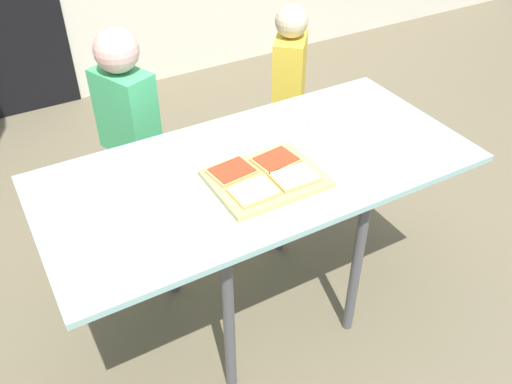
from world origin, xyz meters
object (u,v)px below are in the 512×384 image
(plate_white_right, at_px, (330,120))
(cutting_board, at_px, (266,178))
(child_right, at_px, (289,90))
(dining_table, at_px, (259,182))
(pizza_slice_far_right, at_px, (276,160))
(plate_white_left, at_px, (129,196))
(pizza_slice_near_right, at_px, (295,177))
(child_left, at_px, (130,133))
(pizza_slice_near_left, at_px, (254,191))
(pizza_slice_far_left, at_px, (232,171))

(plate_white_right, bearing_deg, cutting_board, -152.89)
(plate_white_right, xyz_separation_m, child_right, (0.20, 0.60, -0.19))
(dining_table, height_order, pizza_slice_far_right, pizza_slice_far_right)
(plate_white_left, bearing_deg, child_right, 33.03)
(pizza_slice_near_right, bearing_deg, child_left, 112.38)
(dining_table, relative_size, pizza_slice_near_left, 10.16)
(pizza_slice_far_right, relative_size, child_left, 0.15)
(pizza_slice_near_left, distance_m, pizza_slice_far_left, 0.13)
(cutting_board, distance_m, pizza_slice_far_left, 0.11)
(dining_table, height_order, plate_white_left, plate_white_left)
(dining_table, bearing_deg, child_left, 112.95)
(cutting_board, distance_m, plate_white_right, 0.46)
(cutting_board, xyz_separation_m, plate_white_left, (-0.42, 0.14, -0.00))
(pizza_slice_near_right, distance_m, child_right, 1.04)
(child_left, xyz_separation_m, child_right, (0.85, 0.11, -0.07))
(pizza_slice_near_left, bearing_deg, cutting_board, 37.07)
(cutting_board, distance_m, pizza_slice_near_right, 0.10)
(pizza_slice_near_left, xyz_separation_m, child_right, (0.69, 0.87, -0.21))
(pizza_slice_far_left, xyz_separation_m, plate_white_right, (0.50, 0.14, -0.02))
(child_right, bearing_deg, cutting_board, -126.98)
(pizza_slice_near_right, xyz_separation_m, child_left, (-0.31, 0.76, -0.14))
(pizza_slice_near_right, distance_m, plate_white_right, 0.43)
(pizza_slice_far_right, bearing_deg, pizza_slice_far_left, 173.90)
(plate_white_left, distance_m, child_right, 1.24)
(child_left, bearing_deg, pizza_slice_far_left, -76.62)
(cutting_board, xyz_separation_m, pizza_slice_far_right, (0.07, 0.05, 0.02))
(dining_table, xyz_separation_m, pizza_slice_far_right, (0.05, -0.03, 0.09))
(pizza_slice_near_right, height_order, pizza_slice_far_left, same)
(pizza_slice_far_right, bearing_deg, plate_white_right, 24.67)
(plate_white_left, xyz_separation_m, child_right, (1.03, 0.67, -0.19))
(pizza_slice_near_left, height_order, child_left, child_left)
(cutting_board, bearing_deg, plate_white_left, 161.47)
(child_right, bearing_deg, plate_white_left, -146.97)
(pizza_slice_near_left, bearing_deg, child_left, 101.86)
(pizza_slice_far_right, bearing_deg, plate_white_left, 169.99)
(pizza_slice_far_left, bearing_deg, plate_white_right, 15.49)
(plate_white_left, relative_size, child_left, 0.17)
(pizza_slice_far_right, distance_m, plate_white_left, 0.50)
(pizza_slice_far_right, height_order, pizza_slice_far_left, same)
(dining_table, height_order, pizza_slice_far_left, pizza_slice_far_left)
(pizza_slice_far_left, height_order, child_right, child_right)
(dining_table, relative_size, plate_white_left, 8.22)
(plate_white_right, height_order, child_left, child_left)
(pizza_slice_far_right, xyz_separation_m, pizza_slice_far_left, (-0.16, 0.02, 0.00))
(dining_table, bearing_deg, pizza_slice_near_right, -70.10)
(pizza_slice_near_right, height_order, child_right, child_right)
(dining_table, bearing_deg, pizza_slice_far_right, -32.96)
(pizza_slice_far_right, xyz_separation_m, child_right, (0.54, 0.76, -0.21))
(pizza_slice_near_right, distance_m, child_left, 0.83)
(cutting_board, xyz_separation_m, pizza_slice_near_right, (0.07, -0.06, 0.02))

